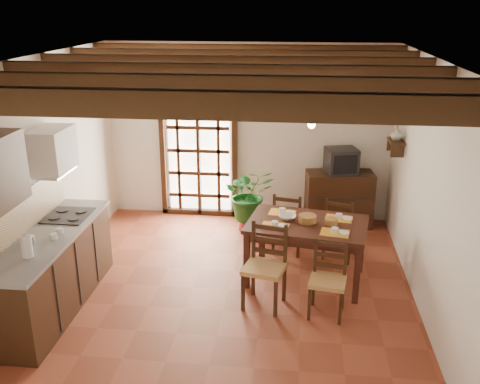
# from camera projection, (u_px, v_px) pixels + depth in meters

# --- Properties ---
(ground_plane) EXTENTS (5.00, 5.00, 0.00)m
(ground_plane) POSITION_uv_depth(u_px,v_px,m) (228.00, 290.00, 6.62)
(ground_plane) COLOR brown
(room_shell) EXTENTS (4.52, 5.02, 2.81)m
(room_shell) POSITION_uv_depth(u_px,v_px,m) (227.00, 148.00, 6.01)
(room_shell) COLOR silver
(room_shell) RESTS_ON ground_plane
(ceiling_beams) EXTENTS (4.50, 4.34, 0.20)m
(ceiling_beams) POSITION_uv_depth(u_px,v_px,m) (227.00, 69.00, 5.72)
(ceiling_beams) COLOR black
(ceiling_beams) RESTS_ON room_shell
(french_door) EXTENTS (1.26, 0.11, 2.32)m
(french_door) POSITION_uv_depth(u_px,v_px,m) (198.00, 146.00, 8.60)
(french_door) COLOR white
(french_door) RESTS_ON ground_plane
(kitchen_counter) EXTENTS (0.64, 2.25, 1.38)m
(kitchen_counter) POSITION_uv_depth(u_px,v_px,m) (52.00, 270.00, 6.11)
(kitchen_counter) COLOR black
(kitchen_counter) RESTS_ON ground_plane
(range_hood) EXTENTS (0.38, 0.60, 0.54)m
(range_hood) POSITION_uv_depth(u_px,v_px,m) (52.00, 151.00, 6.21)
(range_hood) COLOR white
(range_hood) RESTS_ON room_shell
(counter_items) EXTENTS (0.50, 1.43, 0.25)m
(counter_items) POSITION_uv_depth(u_px,v_px,m) (50.00, 228.00, 6.03)
(counter_items) COLOR black
(counter_items) RESTS_ON kitchen_counter
(dining_table) EXTENTS (1.59, 1.16, 0.79)m
(dining_table) POSITION_uv_depth(u_px,v_px,m) (307.00, 230.00, 6.65)
(dining_table) COLOR #391A12
(dining_table) RESTS_ON ground_plane
(chair_near_left) EXTENTS (0.54, 0.53, 0.98)m
(chair_near_left) POSITION_uv_depth(u_px,v_px,m) (264.00, 281.00, 6.20)
(chair_near_left) COLOR tan
(chair_near_left) RESTS_ON ground_plane
(chair_near_right) EXTENTS (0.45, 0.44, 0.86)m
(chair_near_right) POSITION_uv_depth(u_px,v_px,m) (327.00, 293.00, 6.02)
(chair_near_right) COLOR tan
(chair_near_right) RESTS_ON ground_plane
(chair_far_left) EXTENTS (0.48, 0.47, 0.90)m
(chair_far_left) POSITION_uv_depth(u_px,v_px,m) (288.00, 233.00, 7.55)
(chair_far_left) COLOR tan
(chair_far_left) RESTS_ON ground_plane
(chair_far_right) EXTENTS (0.53, 0.52, 0.90)m
(chair_far_right) POSITION_uv_depth(u_px,v_px,m) (340.00, 239.00, 7.37)
(chair_far_right) COLOR tan
(chair_far_right) RESTS_ON ground_plane
(table_setting) EXTENTS (1.06, 0.71, 0.10)m
(table_setting) POSITION_uv_depth(u_px,v_px,m) (307.00, 218.00, 6.59)
(table_setting) COLOR gold
(table_setting) RESTS_ON dining_table
(table_bowl) EXTENTS (0.22, 0.22, 0.05)m
(table_bowl) POSITION_uv_depth(u_px,v_px,m) (287.00, 217.00, 6.72)
(table_bowl) COLOR white
(table_bowl) RESTS_ON dining_table
(sideboard) EXTENTS (1.08, 0.58, 0.87)m
(sideboard) POSITION_uv_depth(u_px,v_px,m) (339.00, 199.00, 8.41)
(sideboard) COLOR black
(sideboard) RESTS_ON ground_plane
(crt_tv) EXTENTS (0.54, 0.51, 0.39)m
(crt_tv) POSITION_uv_depth(u_px,v_px,m) (341.00, 161.00, 8.19)
(crt_tv) COLOR black
(crt_tv) RESTS_ON sideboard
(fuse_box) EXTENTS (0.25, 0.03, 0.32)m
(fuse_box) POSITION_uv_depth(u_px,v_px,m) (345.00, 113.00, 8.20)
(fuse_box) COLOR white
(fuse_box) RESTS_ON room_shell
(plant_pot) EXTENTS (0.33, 0.33, 0.20)m
(plant_pot) POSITION_uv_depth(u_px,v_px,m) (249.00, 223.00, 8.33)
(plant_pot) COLOR maroon
(plant_pot) RESTS_ON ground_plane
(potted_plant) EXTENTS (2.34, 2.16, 2.16)m
(potted_plant) POSITION_uv_depth(u_px,v_px,m) (249.00, 195.00, 8.18)
(potted_plant) COLOR #144C19
(potted_plant) RESTS_ON ground_plane
(wall_shelf) EXTENTS (0.20, 0.42, 0.20)m
(wall_shelf) POSITION_uv_depth(u_px,v_px,m) (396.00, 144.00, 7.39)
(wall_shelf) COLOR black
(wall_shelf) RESTS_ON room_shell
(shelf_vase) EXTENTS (0.15, 0.15, 0.15)m
(shelf_vase) POSITION_uv_depth(u_px,v_px,m) (397.00, 134.00, 7.35)
(shelf_vase) COLOR #B2BFB2
(shelf_vase) RESTS_ON wall_shelf
(shelf_flowers) EXTENTS (0.14, 0.14, 0.36)m
(shelf_flowers) POSITION_uv_depth(u_px,v_px,m) (398.00, 119.00, 7.28)
(shelf_flowers) COLOR gold
(shelf_flowers) RESTS_ON shelf_vase
(framed_picture) EXTENTS (0.03, 0.32, 0.32)m
(framed_picture) POSITION_uv_depth(u_px,v_px,m) (406.00, 105.00, 7.20)
(framed_picture) COLOR brown
(framed_picture) RESTS_ON room_shell
(pendant_lamp) EXTENTS (0.36, 0.36, 0.84)m
(pendant_lamp) POSITION_uv_depth(u_px,v_px,m) (312.00, 118.00, 6.28)
(pendant_lamp) COLOR black
(pendant_lamp) RESTS_ON room_shell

